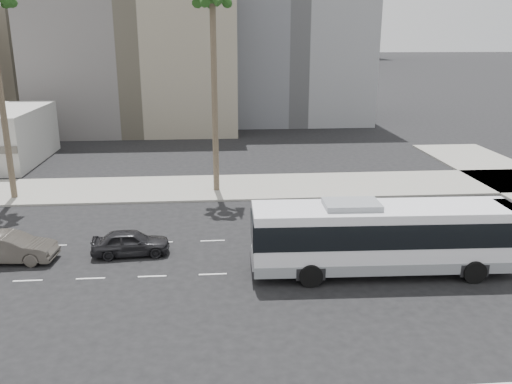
{
  "coord_description": "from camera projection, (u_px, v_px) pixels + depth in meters",
  "views": [
    {
      "loc": [
        -2.78,
        -24.18,
        11.49
      ],
      "look_at": [
        -0.51,
        4.0,
        3.06
      ],
      "focal_mm": 37.0,
      "sensor_mm": 36.0,
      "label": 1
    }
  ],
  "objects": [
    {
      "name": "midrise_gray_center",
      "position": [
        289.0,
        24.0,
        73.17
      ],
      "size": [
        20.0,
        20.0,
        26.0
      ],
      "primitive_type": "cube",
      "color": "slate",
      "rests_on": "ground"
    },
    {
      "name": "car_a",
      "position": [
        131.0,
        242.0,
        28.56
      ],
      "size": [
        1.95,
        4.26,
        1.41
      ],
      "primitive_type": "imported",
      "rotation": [
        0.0,
        0.0,
        1.64
      ],
      "color": "black",
      "rests_on": "ground"
    },
    {
      "name": "city_bus",
      "position": [
        383.0,
        235.0,
        26.1
      ],
      "size": [
        13.11,
        3.28,
        3.75
      ],
      "rotation": [
        0.0,
        0.0,
        -0.03
      ],
      "color": "white",
      "rests_on": "ground"
    },
    {
      "name": "car_b",
      "position": [
        10.0,
        248.0,
        27.67
      ],
      "size": [
        2.0,
        4.84,
        1.56
      ],
      "primitive_type": "imported",
      "rotation": [
        0.0,
        0.0,
        1.5
      ],
      "color": "#4E4941",
      "rests_on": "ground"
    },
    {
      "name": "ground",
      "position": [
        272.0,
        272.0,
        26.59
      ],
      "size": [
        700.0,
        700.0,
        0.0
      ],
      "primitive_type": "plane",
      "color": "black",
      "rests_on": "ground"
    },
    {
      "name": "midrise_beige_west",
      "position": [
        139.0,
        56.0,
        66.08
      ],
      "size": [
        24.0,
        18.0,
        18.0
      ],
      "primitive_type": "cube",
      "color": "slate",
      "rests_on": "ground"
    },
    {
      "name": "palm_near",
      "position": [
        212.0,
        1.0,
        36.41
      ],
      "size": [
        4.51,
        4.51,
        15.21
      ],
      "rotation": [
        0.0,
        0.0,
        -0.32
      ],
      "color": "brown",
      "rests_on": "ground"
    },
    {
      "name": "sidewalk_north",
      "position": [
        251.0,
        187.0,
        41.38
      ],
      "size": [
        120.0,
        7.0,
        0.15
      ],
      "primitive_type": "cube",
      "color": "gray",
      "rests_on": "ground"
    }
  ]
}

